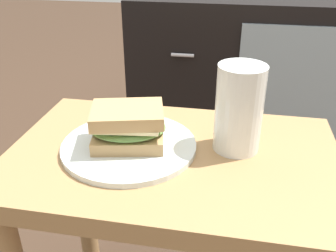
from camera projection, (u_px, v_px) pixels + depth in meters
The scene contains 5 objects.
side_table at pixel (172, 195), 0.67m from camera, with size 0.56×0.36×0.46m.
tv_cabinet at pixel (255, 70), 1.50m from camera, with size 0.96×0.46×0.58m.
plate at pixel (128, 147), 0.63m from camera, with size 0.23×0.23×0.01m, color silver.
sandwich_front at pixel (127, 128), 0.62m from camera, with size 0.14×0.12×0.07m.
beer_glass at pixel (239, 109), 0.61m from camera, with size 0.08×0.08×0.15m.
Camera 1 is at (0.09, -0.53, 0.79)m, focal length 39.77 mm.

